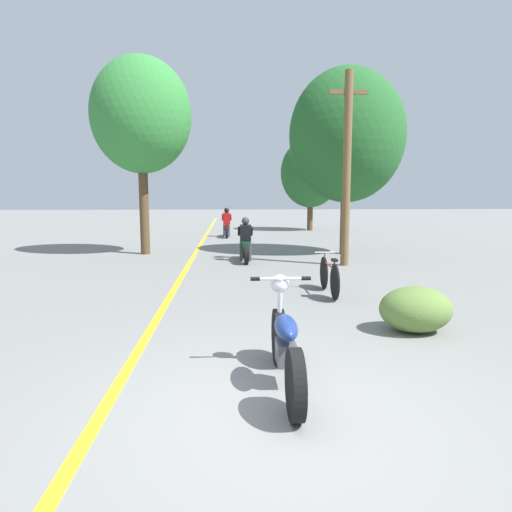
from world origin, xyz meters
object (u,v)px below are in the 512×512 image
Objects in this scene: roadside_tree_left at (141,116)px; roadside_tree_right_near at (347,136)px; roadside_tree_right_far at (311,173)px; motorcycle_rider_far at (227,226)px; bicycle_parked at (329,276)px; utility_pole at (347,167)px; motorcycle_foreground at (285,344)px; motorcycle_rider_lead at (246,244)px.

roadside_tree_right_near is at bearing -2.64° from roadside_tree_left.
roadside_tree_right_far is 0.79× the size of roadside_tree_left.
motorcycle_rider_far is 13.38m from bicycle_parked.
roadside_tree_left is (-6.35, 2.95, 1.86)m from utility_pole.
motorcycle_rider_lead reaches higher than motorcycle_foreground.
utility_pole reaches higher than motorcycle_rider_lead.
motorcycle_rider_lead is 5.16m from bicycle_parked.
utility_pole is 10.23m from motorcycle_rider_far.
motorcycle_rider_far is at bearing 110.76° from utility_pole.
motorcycle_rider_lead is 1.01× the size of motorcycle_rider_far.
motorcycle_rider_far is at bearing 122.00° from roadside_tree_right_near.
roadside_tree_left is at bearing -126.63° from roadside_tree_right_far.
utility_pole reaches higher than motorcycle_rider_far.
motorcycle_rider_lead is 8.31m from motorcycle_rider_far.
utility_pole is 13.28m from roadside_tree_right_far.
utility_pole is 2.81× the size of motorcycle_rider_far.
motorcycle_rider_lead is at bearing 90.68° from motorcycle_foreground.
utility_pole is 0.87× the size of roadside_tree_right_near.
motorcycle_rider_lead reaches higher than bicycle_parked.
roadside_tree_right_near is 7.72m from bicycle_parked.
motorcycle_foreground is (-3.43, -11.03, -3.61)m from roadside_tree_right_near.
motorcycle_rider_lead is (-2.89, 1.03, -2.33)m from utility_pole.
utility_pole reaches higher than bicycle_parked.
roadside_tree_right_near is 1.20× the size of roadside_tree_right_far.
roadside_tree_right_far reaches higher than motorcycle_foreground.
roadside_tree_right_near is at bearing -93.41° from roadside_tree_right_far.
bicycle_parked is at bearing -106.75° from roadside_tree_right_near.
bicycle_parked is at bearing -53.51° from roadside_tree_left.
motorcycle_rider_far is at bearing 66.16° from roadside_tree_left.
utility_pole is at bearing -19.70° from motorcycle_rider_lead.
motorcycle_foreground is at bearing -108.00° from bicycle_parked.
roadside_tree_right_far is 2.68× the size of motorcycle_rider_lead.
motorcycle_rider_far reaches higher than bicycle_parked.
utility_pole is at bearing -69.24° from motorcycle_rider_far.
roadside_tree_right_far is 2.49× the size of motorcycle_foreground.
roadside_tree_right_far reaches higher than motorcycle_rider_far.
utility_pole is at bearing -103.94° from roadside_tree_right_near.
roadside_tree_right_near is 12.11m from motorcycle_foreground.
roadside_tree_right_near is at bearing 76.06° from utility_pole.
roadside_tree_right_near reaches higher than motorcycle_rider_lead.
roadside_tree_left is 8.12m from motorcycle_rider_far.
motorcycle_rider_far reaches higher than motorcycle_rider_lead.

